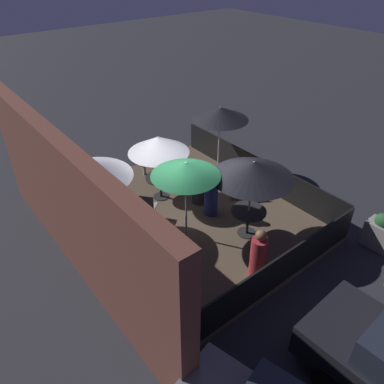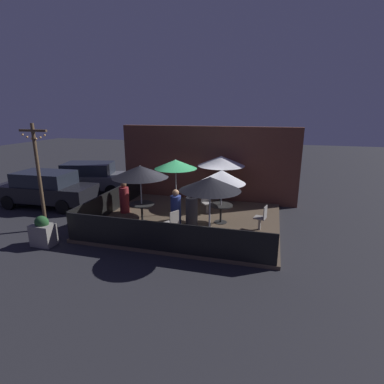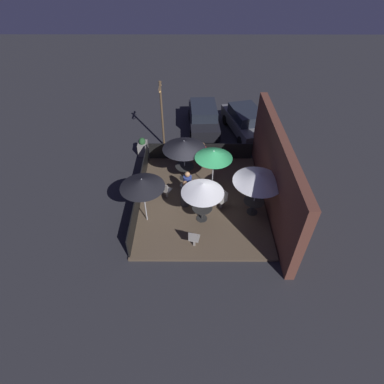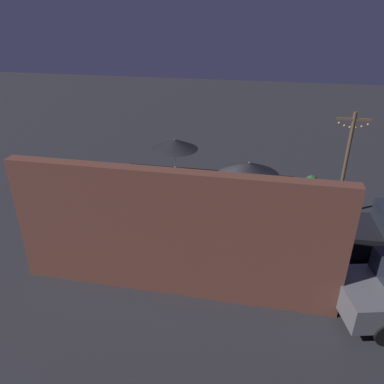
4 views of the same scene
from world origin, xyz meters
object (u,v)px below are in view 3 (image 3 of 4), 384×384
(patio_chair_1, at_px, (222,199))
(light_post, at_px, (162,112))
(dining_table_0, at_px, (202,210))
(parked_car_0, at_px, (203,117))
(patio_chair_2, at_px, (166,190))
(dining_table_2, at_px, (185,168))
(patron_0, at_px, (202,155))
(dining_table_1, at_px, (254,203))
(patio_umbrella_0, at_px, (203,188))
(parked_car_1, at_px, (246,121))
(patio_chair_0, at_px, (194,238))
(planter_box, at_px, (143,147))
(patio_umbrella_2, at_px, (184,145))
(patio_umbrella_4, at_px, (214,155))
(patron_2, at_px, (185,194))
(patron_1, at_px, (188,185))
(patio_umbrella_1, at_px, (258,178))
(patio_umbrella_3, at_px, (142,183))

(patio_chair_1, distance_m, light_post, 6.44)
(dining_table_0, relative_size, parked_car_0, 0.20)
(patio_chair_2, bearing_deg, light_post, 34.92)
(dining_table_2, distance_m, patron_0, 1.53)
(dining_table_0, bearing_deg, dining_table_1, 100.42)
(patio_umbrella_0, xyz_separation_m, dining_table_0, (0.00, 0.00, -1.23))
(dining_table_2, relative_size, parked_car_1, 0.20)
(patio_chair_0, distance_m, planter_box, 7.45)
(patio_umbrella_2, bearing_deg, dining_table_1, 51.50)
(patio_umbrella_4, relative_size, patron_2, 1.67)
(patio_chair_1, bearing_deg, patron_0, -115.08)
(patio_umbrella_4, height_order, patron_0, patio_umbrella_4)
(patron_1, bearing_deg, patio_chair_1, 87.58)
(dining_table_1, relative_size, planter_box, 0.89)
(dining_table_0, xyz_separation_m, patron_1, (-1.59, -0.65, 0.05))
(patio_umbrella_1, distance_m, planter_box, 7.59)
(dining_table_0, bearing_deg, patio_umbrella_3, -88.40)
(patio_chair_0, bearing_deg, patio_umbrella_0, -0.00)
(dining_table_2, distance_m, patio_chair_1, 2.77)
(patio_umbrella_2, relative_size, patron_2, 1.63)
(patio_umbrella_2, bearing_deg, patio_umbrella_3, -28.41)
(patio_chair_1, bearing_deg, light_post, -99.71)
(patio_chair_1, relative_size, patron_1, 0.66)
(patio_chair_0, relative_size, light_post, 0.24)
(patio_umbrella_2, height_order, patron_2, patio_umbrella_2)
(patio_umbrella_1, distance_m, patron_1, 3.46)
(dining_table_1, xyz_separation_m, light_post, (-5.79, -4.43, 1.49))
(planter_box, bearing_deg, patio_chair_0, 23.01)
(patron_0, distance_m, parked_car_0, 4.04)
(patio_umbrella_0, height_order, patio_chair_1, patio_umbrella_0)
(patio_chair_2, bearing_deg, patron_0, -3.53)
(patio_umbrella_2, bearing_deg, patio_chair_2, -29.50)
(patio_chair_0, relative_size, parked_car_1, 0.19)
(dining_table_1, bearing_deg, patron_0, -149.29)
(patio_umbrella_3, bearing_deg, patron_1, 133.12)
(patio_umbrella_0, bearing_deg, planter_box, -148.42)
(patio_umbrella_3, height_order, patio_chair_1, patio_umbrella_3)
(light_post, height_order, parked_car_0, light_post)
(patio_umbrella_3, relative_size, light_post, 0.60)
(patio_umbrella_4, xyz_separation_m, light_post, (-4.24, -2.67, -0.04))
(patio_umbrella_1, relative_size, patio_umbrella_2, 1.00)
(parked_car_0, bearing_deg, patio_umbrella_1, 12.17)
(patio_chair_0, bearing_deg, patio_umbrella_1, -40.56)
(patio_umbrella_0, xyz_separation_m, light_post, (-6.21, -2.13, 0.25))
(dining_table_0, height_order, patio_chair_0, patio_chair_0)
(dining_table_1, height_order, parked_car_1, parked_car_1)
(patio_umbrella_0, distance_m, patio_umbrella_4, 2.06)
(patio_umbrella_0, relative_size, dining_table_0, 2.30)
(patio_umbrella_4, bearing_deg, dining_table_2, -124.52)
(patio_umbrella_4, height_order, planter_box, patio_umbrella_4)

